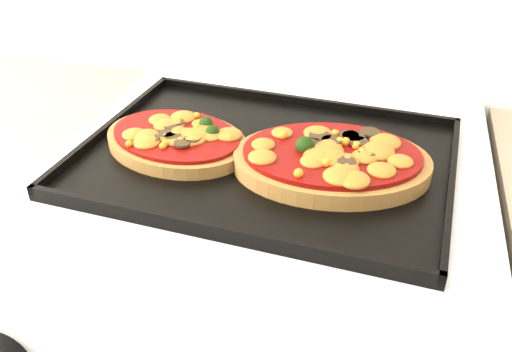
% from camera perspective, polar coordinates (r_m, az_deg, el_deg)
% --- Properties ---
extents(baking_tray, '(0.51, 0.39, 0.02)m').
position_cam_1_polar(baking_tray, '(0.77, 0.97, 2.05)').
color(baking_tray, black).
rests_on(baking_tray, stove).
extents(pizza_left, '(0.24, 0.20, 0.03)m').
position_cam_1_polar(pizza_left, '(0.79, -7.98, 3.73)').
color(pizza_left, '#986434').
rests_on(pizza_left, baking_tray).
extents(pizza_right, '(0.28, 0.21, 0.04)m').
position_cam_1_polar(pizza_right, '(0.74, 7.56, 1.77)').
color(pizza_right, '#986434').
rests_on(pizza_right, baking_tray).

